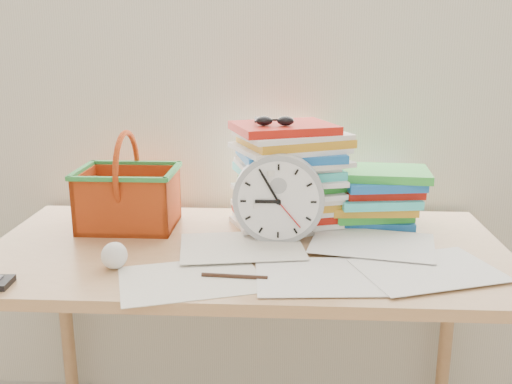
# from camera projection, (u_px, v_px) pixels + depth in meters

# --- Properties ---
(curtain) EXTENTS (2.40, 0.01, 2.50)m
(curtain) POSITION_uv_depth(u_px,v_px,m) (254.00, 37.00, 1.77)
(curtain) COLOR silver
(curtain) RESTS_ON room_shell
(desk) EXTENTS (1.40, 0.70, 0.75)m
(desk) POSITION_uv_depth(u_px,v_px,m) (247.00, 272.00, 1.57)
(desk) COLOR tan
(desk) RESTS_ON ground
(paper_stack) EXTENTS (0.40, 0.36, 0.31)m
(paper_stack) POSITION_uv_depth(u_px,v_px,m) (289.00, 176.00, 1.67)
(paper_stack) COLOR white
(paper_stack) RESTS_ON desk
(clock) EXTENTS (0.25, 0.05, 0.25)m
(clock) POSITION_uv_depth(u_px,v_px,m) (278.00, 199.00, 1.55)
(clock) COLOR #9DA1A6
(clock) RESTS_ON desk
(sunglasses) EXTENTS (0.13, 0.11, 0.03)m
(sunglasses) POSITION_uv_depth(u_px,v_px,m) (275.00, 121.00, 1.60)
(sunglasses) COLOR black
(sunglasses) RESTS_ON paper_stack
(book_stack) EXTENTS (0.29, 0.23, 0.17)m
(book_stack) POSITION_uv_depth(u_px,v_px,m) (376.00, 197.00, 1.71)
(book_stack) COLOR white
(book_stack) RESTS_ON desk
(basket) EXTENTS (0.28, 0.22, 0.28)m
(basket) POSITION_uv_depth(u_px,v_px,m) (128.00, 181.00, 1.67)
(basket) COLOR #C24312
(basket) RESTS_ON desk
(crumpled_ball) EXTENTS (0.07, 0.07, 0.07)m
(crumpled_ball) POSITION_uv_depth(u_px,v_px,m) (114.00, 255.00, 1.39)
(crumpled_ball) COLOR white
(crumpled_ball) RESTS_ON desk
(pen) EXTENTS (0.16, 0.02, 0.01)m
(pen) POSITION_uv_depth(u_px,v_px,m) (234.00, 276.00, 1.34)
(pen) COLOR black
(pen) RESTS_ON desk
(scattered_papers) EXTENTS (1.26, 0.42, 0.02)m
(scattered_papers) POSITION_uv_depth(u_px,v_px,m) (247.00, 244.00, 1.55)
(scattered_papers) COLOR white
(scattered_papers) RESTS_ON desk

